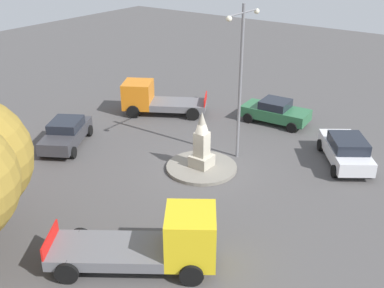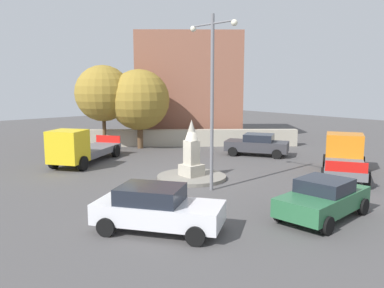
{
  "view_description": "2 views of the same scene",
  "coord_description": "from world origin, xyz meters",
  "px_view_note": "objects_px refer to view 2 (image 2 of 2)",
  "views": [
    {
      "loc": [
        -17.11,
        -11.67,
        11.16
      ],
      "look_at": [
        -0.44,
        0.29,
        1.5
      ],
      "focal_mm": 42.64,
      "sensor_mm": 36.0,
      "label": 1
    },
    {
      "loc": [
        15.56,
        -13.43,
        5.08
      ],
      "look_at": [
        0.48,
        -0.39,
        1.95
      ],
      "focal_mm": 37.4,
      "sensor_mm": 36.0,
      "label": 2
    }
  ],
  "objects_px": {
    "car_green_far_side": "(323,198)",
    "corner_building": "(189,87)",
    "tree_near_wall": "(103,93)",
    "monument": "(192,152)",
    "truck_orange_near_island": "(344,156)",
    "streetlamp": "(212,87)",
    "truck_yellow_parked_left": "(79,148)",
    "tree_mid_cluster": "(139,100)",
    "car_white_passing": "(157,208)",
    "car_dark_grey_approaching": "(257,144)"
  },
  "relations": [
    {
      "from": "car_dark_grey_approaching",
      "to": "tree_mid_cluster",
      "type": "relative_size",
      "value": 0.76
    },
    {
      "from": "car_green_far_side",
      "to": "tree_mid_cluster",
      "type": "height_order",
      "value": "tree_mid_cluster"
    },
    {
      "from": "monument",
      "to": "truck_orange_near_island",
      "type": "relative_size",
      "value": 0.52
    },
    {
      "from": "truck_yellow_parked_left",
      "to": "truck_orange_near_island",
      "type": "xyz_separation_m",
      "value": [
        11.71,
        10.14,
        -0.04
      ]
    },
    {
      "from": "truck_yellow_parked_left",
      "to": "truck_orange_near_island",
      "type": "distance_m",
      "value": 15.49
    },
    {
      "from": "corner_building",
      "to": "tree_near_wall",
      "type": "bearing_deg",
      "value": -84.0
    },
    {
      "from": "car_white_passing",
      "to": "corner_building",
      "type": "relative_size",
      "value": 0.5
    },
    {
      "from": "car_white_passing",
      "to": "car_green_far_side",
      "type": "relative_size",
      "value": 1.08
    },
    {
      "from": "streetlamp",
      "to": "corner_building",
      "type": "bearing_deg",
      "value": 142.89
    },
    {
      "from": "corner_building",
      "to": "tree_mid_cluster",
      "type": "distance_m",
      "value": 7.74
    },
    {
      "from": "car_green_far_side",
      "to": "corner_building",
      "type": "distance_m",
      "value": 23.54
    },
    {
      "from": "streetlamp",
      "to": "tree_mid_cluster",
      "type": "distance_m",
      "value": 12.99
    },
    {
      "from": "truck_orange_near_island",
      "to": "truck_yellow_parked_left",
      "type": "bearing_deg",
      "value": -139.1
    },
    {
      "from": "car_green_far_side",
      "to": "monument",
      "type": "bearing_deg",
      "value": 178.08
    },
    {
      "from": "monument",
      "to": "car_white_passing",
      "type": "height_order",
      "value": "monument"
    },
    {
      "from": "car_white_passing",
      "to": "truck_yellow_parked_left",
      "type": "height_order",
      "value": "truck_yellow_parked_left"
    },
    {
      "from": "streetlamp",
      "to": "car_dark_grey_approaching",
      "type": "relative_size",
      "value": 1.77
    },
    {
      "from": "truck_orange_near_island",
      "to": "tree_near_wall",
      "type": "distance_m",
      "value": 17.66
    },
    {
      "from": "car_white_passing",
      "to": "monument",
      "type": "bearing_deg",
      "value": 130.1
    },
    {
      "from": "tree_mid_cluster",
      "to": "truck_yellow_parked_left",
      "type": "bearing_deg",
      "value": -65.49
    },
    {
      "from": "monument",
      "to": "tree_mid_cluster",
      "type": "relative_size",
      "value": 0.49
    },
    {
      "from": "tree_near_wall",
      "to": "tree_mid_cluster",
      "type": "height_order",
      "value": "tree_near_wall"
    },
    {
      "from": "streetlamp",
      "to": "tree_near_wall",
      "type": "distance_m",
      "value": 14.17
    },
    {
      "from": "car_dark_grey_approaching",
      "to": "corner_building",
      "type": "relative_size",
      "value": 0.49
    },
    {
      "from": "monument",
      "to": "car_dark_grey_approaching",
      "type": "xyz_separation_m",
      "value": [
        -2.13,
        7.83,
        -0.67
      ]
    },
    {
      "from": "truck_orange_near_island",
      "to": "tree_near_wall",
      "type": "relative_size",
      "value": 0.91
    },
    {
      "from": "truck_yellow_parked_left",
      "to": "truck_orange_near_island",
      "type": "height_order",
      "value": "truck_yellow_parked_left"
    },
    {
      "from": "monument",
      "to": "car_white_passing",
      "type": "xyz_separation_m",
      "value": [
        4.85,
        -5.76,
        -0.63
      ]
    },
    {
      "from": "streetlamp",
      "to": "car_dark_grey_approaching",
      "type": "xyz_separation_m",
      "value": [
        -4.43,
        8.58,
        -4.05
      ]
    },
    {
      "from": "car_green_far_side",
      "to": "corner_building",
      "type": "xyz_separation_m",
      "value": [
        -20.53,
        10.85,
        3.83
      ]
    },
    {
      "from": "car_white_passing",
      "to": "car_dark_grey_approaching",
      "type": "height_order",
      "value": "car_white_passing"
    },
    {
      "from": "tree_near_wall",
      "to": "tree_mid_cluster",
      "type": "distance_m",
      "value": 2.76
    },
    {
      "from": "corner_building",
      "to": "car_green_far_side",
      "type": "bearing_deg",
      "value": -27.85
    },
    {
      "from": "tree_mid_cluster",
      "to": "car_green_far_side",
      "type": "bearing_deg",
      "value": -11.59
    },
    {
      "from": "monument",
      "to": "car_green_far_side",
      "type": "relative_size",
      "value": 0.69
    },
    {
      "from": "streetlamp",
      "to": "car_green_far_side",
      "type": "xyz_separation_m",
      "value": [
        5.55,
        0.49,
        -4.06
      ]
    },
    {
      "from": "truck_orange_near_island",
      "to": "tree_mid_cluster",
      "type": "height_order",
      "value": "tree_mid_cluster"
    },
    {
      "from": "streetlamp",
      "to": "tree_mid_cluster",
      "type": "relative_size",
      "value": 1.34
    },
    {
      "from": "streetlamp",
      "to": "truck_yellow_parked_left",
      "type": "relative_size",
      "value": 1.34
    },
    {
      "from": "car_dark_grey_approaching",
      "to": "monument",
      "type": "bearing_deg",
      "value": -74.77
    },
    {
      "from": "streetlamp",
      "to": "truck_yellow_parked_left",
      "type": "bearing_deg",
      "value": -166.51
    },
    {
      "from": "car_white_passing",
      "to": "tree_near_wall",
      "type": "bearing_deg",
      "value": 156.88
    },
    {
      "from": "streetlamp",
      "to": "car_dark_grey_approaching",
      "type": "distance_m",
      "value": 10.48
    },
    {
      "from": "corner_building",
      "to": "tree_near_wall",
      "type": "distance_m",
      "value": 9.34
    },
    {
      "from": "car_green_far_side",
      "to": "tree_mid_cluster",
      "type": "bearing_deg",
      "value": 168.41
    },
    {
      "from": "truck_yellow_parked_left",
      "to": "monument",
      "type": "bearing_deg",
      "value": 22.99
    },
    {
      "from": "monument",
      "to": "car_white_passing",
      "type": "distance_m",
      "value": 7.56
    },
    {
      "from": "car_dark_grey_approaching",
      "to": "tree_near_wall",
      "type": "xyz_separation_m",
      "value": [
        -9.57,
        -6.53,
        3.42
      ]
    },
    {
      "from": "streetlamp",
      "to": "truck_orange_near_island",
      "type": "relative_size",
      "value": 1.41
    },
    {
      "from": "monument",
      "to": "tree_near_wall",
      "type": "xyz_separation_m",
      "value": [
        -11.7,
        1.31,
        2.75
      ]
    }
  ]
}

